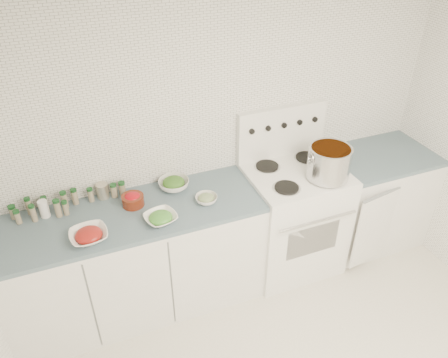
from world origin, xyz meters
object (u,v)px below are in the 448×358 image
at_px(stove, 292,216).
at_px(bowl_snowpea, 161,218).
at_px(bowl_tomato, 89,235).
at_px(stock_pot, 329,161).

distance_m(stove, bowl_snowpea, 1.22).
relative_size(stove, bowl_tomato, 5.31).
relative_size(stock_pot, bowl_snowpea, 1.35).
relative_size(bowl_tomato, bowl_snowpea, 1.00).
distance_m(stove, bowl_tomato, 1.67).
relative_size(stock_pot, bowl_tomato, 1.34).
relative_size(stove, bowl_snowpea, 5.33).
bearing_deg(stove, bowl_snowpea, -172.02).
height_order(stove, bowl_snowpea, stove).
height_order(bowl_tomato, bowl_snowpea, bowl_tomato).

